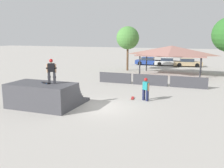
% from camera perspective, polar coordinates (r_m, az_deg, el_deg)
% --- Properties ---
extents(ground_plane, '(160.00, 160.00, 0.00)m').
position_cam_1_polar(ground_plane, '(16.95, -2.78, -5.38)').
color(ground_plane, '#ADA8A0').
extents(quarter_pipe_ramp, '(4.45, 4.00, 1.64)m').
position_cam_1_polar(quarter_pipe_ramp, '(17.67, -15.23, -2.58)').
color(quarter_pipe_ramp, '#424247').
rests_on(quarter_pipe_ramp, ground).
extents(skater_on_deck, '(0.70, 0.44, 1.65)m').
position_cam_1_polar(skater_on_deck, '(16.85, -13.68, 3.23)').
color(skater_on_deck, '#2D2D33').
rests_on(skater_on_deck, quarter_pipe_ramp).
extents(skateboard_on_deck, '(0.83, 0.49, 0.09)m').
position_cam_1_polar(skateboard_on_deck, '(17.18, -14.97, 0.31)').
color(skateboard_on_deck, blue).
rests_on(skateboard_on_deck, quarter_pipe_ramp).
extents(bystander_walking, '(0.63, 0.44, 1.72)m').
position_cam_1_polar(bystander_walking, '(18.62, 7.70, -0.76)').
color(bystander_walking, '#1E2347').
rests_on(bystander_walking, ground).
extents(skateboard_on_ground, '(0.34, 0.81, 0.09)m').
position_cam_1_polar(skateboard_on_ground, '(19.26, 4.71, -3.21)').
color(skateboard_on_ground, green).
rests_on(skateboard_on_ground, ground).
extents(barrier_fence, '(10.59, 0.12, 1.05)m').
position_cam_1_polar(barrier_fence, '(24.48, 8.68, 0.90)').
color(barrier_fence, '#3D3D42').
rests_on(barrier_fence, ground).
extents(pavilion_shelter, '(8.24, 4.38, 3.55)m').
position_cam_1_polar(pavilion_shelter, '(31.69, 13.46, 7.40)').
color(pavilion_shelter, '#2D2D33').
rests_on(pavilion_shelter, ground).
extents(tree_beside_pavilion, '(3.08, 3.08, 5.99)m').
position_cam_1_polar(tree_beside_pavilion, '(34.37, 3.62, 10.45)').
color(tree_beside_pavilion, brown).
rests_on(tree_beside_pavilion, ground).
extents(parked_car_blue, '(4.23, 1.91, 1.27)m').
position_cam_1_polar(parked_car_blue, '(41.43, 8.31, 5.17)').
color(parked_car_blue, navy).
rests_on(parked_car_blue, ground).
extents(parked_car_white, '(4.25, 2.18, 1.27)m').
position_cam_1_polar(parked_car_white, '(40.92, 12.54, 4.95)').
color(parked_car_white, silver).
rests_on(parked_car_white, ground).
extents(parked_car_tan, '(4.55, 2.53, 1.27)m').
position_cam_1_polar(parked_car_tan, '(40.55, 16.85, 4.68)').
color(parked_car_tan, tan).
rests_on(parked_car_tan, ground).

